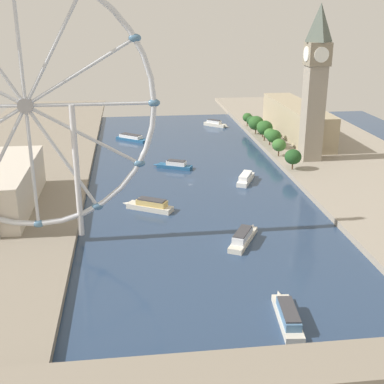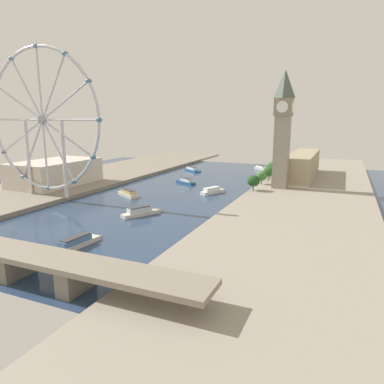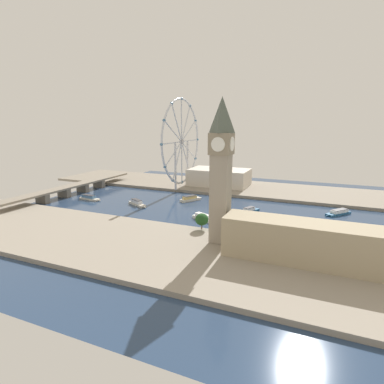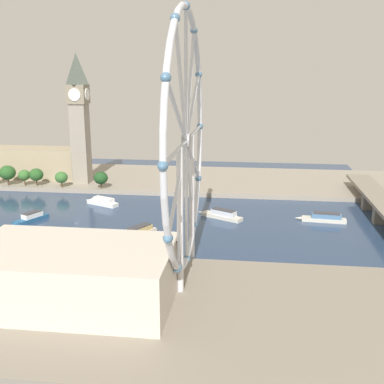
{
  "view_description": "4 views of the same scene",
  "coord_description": "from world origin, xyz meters",
  "px_view_note": "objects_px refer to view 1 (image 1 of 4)",
  "views": [
    {
      "loc": [
        33.14,
        275.7,
        92.78
      ],
      "look_at": [
        7.5,
        67.54,
        17.35
      ],
      "focal_mm": 48.11,
      "sensor_mm": 36.0,
      "label": 1
    },
    {
      "loc": [
        -124.23,
        262.73,
        58.91
      ],
      "look_at": [
        -24.86,
        34.33,
        6.13
      ],
      "focal_mm": 32.77,
      "sensor_mm": 36.0,
      "label": 2
    },
    {
      "loc": [
        -264.99,
        -84.58,
        80.45
      ],
      "look_at": [
        -22.72,
        20.27,
        21.22
      ],
      "focal_mm": 29.32,
      "sensor_mm": 36.0,
      "label": 3
    },
    {
      "loc": [
        251.92,
        99.53,
        84.43
      ],
      "look_at": [
        -9.73,
        66.64,
        15.96
      ],
      "focal_mm": 44.39,
      "sensor_mm": 36.0,
      "label": 4
    }
  ],
  "objects_px": {
    "tour_boat_0": "(215,124)",
    "tour_boat_6": "(150,205)",
    "ferris_wheel": "(26,107)",
    "tour_boat_3": "(174,165)",
    "clock_tower": "(315,82)",
    "parliament_block": "(296,120)",
    "river_bridge": "(277,376)",
    "tour_boat_4": "(132,138)",
    "tour_boat_1": "(243,237)",
    "tour_boat_2": "(246,178)",
    "tour_boat_5": "(288,315)"
  },
  "relations": [
    {
      "from": "clock_tower",
      "to": "tour_boat_4",
      "type": "relative_size",
      "value": 3.6
    },
    {
      "from": "river_bridge",
      "to": "tour_boat_2",
      "type": "xyz_separation_m",
      "value": [
        -30.71,
        -170.18,
        -6.07
      ]
    },
    {
      "from": "river_bridge",
      "to": "tour_boat_4",
      "type": "bearing_deg",
      "value": -83.36
    },
    {
      "from": "clock_tower",
      "to": "ferris_wheel",
      "type": "xyz_separation_m",
      "value": [
        150.03,
        98.22,
        5.92
      ]
    },
    {
      "from": "tour_boat_1",
      "to": "parliament_block",
      "type": "bearing_deg",
      "value": 3.94
    },
    {
      "from": "ferris_wheel",
      "to": "tour_boat_0",
      "type": "xyz_separation_m",
      "value": [
        -109.39,
        -212.52,
        -54.82
      ]
    },
    {
      "from": "parliament_block",
      "to": "tour_boat_5",
      "type": "height_order",
      "value": "parliament_block"
    },
    {
      "from": "clock_tower",
      "to": "tour_boat_6",
      "type": "distance_m",
      "value": 131.79
    },
    {
      "from": "tour_boat_1",
      "to": "tour_boat_2",
      "type": "bearing_deg",
      "value": 14.85
    },
    {
      "from": "tour_boat_3",
      "to": "tour_boat_4",
      "type": "relative_size",
      "value": 0.94
    },
    {
      "from": "ferris_wheel",
      "to": "tour_boat_6",
      "type": "bearing_deg",
      "value": -145.67
    },
    {
      "from": "clock_tower",
      "to": "parliament_block",
      "type": "height_order",
      "value": "clock_tower"
    },
    {
      "from": "tour_boat_3",
      "to": "tour_boat_4",
      "type": "height_order",
      "value": "tour_boat_3"
    },
    {
      "from": "parliament_block",
      "to": "tour_boat_4",
      "type": "relative_size",
      "value": 4.2
    },
    {
      "from": "clock_tower",
      "to": "tour_boat_3",
      "type": "relative_size",
      "value": 3.82
    },
    {
      "from": "tour_boat_1",
      "to": "tour_boat_5",
      "type": "distance_m",
      "value": 58.38
    },
    {
      "from": "tour_boat_1",
      "to": "clock_tower",
      "type": "bearing_deg",
      "value": -3.19
    },
    {
      "from": "ferris_wheel",
      "to": "tour_boat_2",
      "type": "relative_size",
      "value": 4.16
    },
    {
      "from": "clock_tower",
      "to": "ferris_wheel",
      "type": "bearing_deg",
      "value": 33.21
    },
    {
      "from": "tour_boat_6",
      "to": "tour_boat_4",
      "type": "bearing_deg",
      "value": -56.97
    },
    {
      "from": "clock_tower",
      "to": "river_bridge",
      "type": "distance_m",
      "value": 218.69
    },
    {
      "from": "tour_boat_0",
      "to": "tour_boat_6",
      "type": "distance_m",
      "value": 190.93
    },
    {
      "from": "clock_tower",
      "to": "tour_boat_2",
      "type": "height_order",
      "value": "clock_tower"
    },
    {
      "from": "clock_tower",
      "to": "parliament_block",
      "type": "relative_size",
      "value": 0.86
    },
    {
      "from": "ferris_wheel",
      "to": "river_bridge",
      "type": "distance_m",
      "value": 133.81
    },
    {
      "from": "clock_tower",
      "to": "tour_boat_1",
      "type": "relative_size",
      "value": 3.3
    },
    {
      "from": "tour_boat_3",
      "to": "river_bridge",
      "type": "bearing_deg",
      "value": 117.46
    },
    {
      "from": "tour_boat_6",
      "to": "tour_boat_3",
      "type": "bearing_deg",
      "value": -74.95
    },
    {
      "from": "river_bridge",
      "to": "tour_boat_4",
      "type": "height_order",
      "value": "river_bridge"
    },
    {
      "from": "ferris_wheel",
      "to": "tour_boat_3",
      "type": "xyz_separation_m",
      "value": [
        -65.16,
        -98.9,
        -54.94
      ]
    },
    {
      "from": "tour_boat_6",
      "to": "ferris_wheel",
      "type": "bearing_deg",
      "value": 64.61
    },
    {
      "from": "tour_boat_0",
      "to": "tour_boat_3",
      "type": "distance_m",
      "value": 121.93
    },
    {
      "from": "clock_tower",
      "to": "tour_boat_2",
      "type": "xyz_separation_m",
      "value": [
        47.17,
        29.62,
        -48.94
      ]
    },
    {
      "from": "clock_tower",
      "to": "tour_boat_5",
      "type": "bearing_deg",
      "value": 68.76
    },
    {
      "from": "ferris_wheel",
      "to": "tour_boat_3",
      "type": "height_order",
      "value": "ferris_wheel"
    },
    {
      "from": "tour_boat_0",
      "to": "tour_boat_2",
      "type": "relative_size",
      "value": 0.77
    },
    {
      "from": "tour_boat_5",
      "to": "ferris_wheel",
      "type": "bearing_deg",
      "value": 57.2
    },
    {
      "from": "tour_boat_1",
      "to": "tour_boat_6",
      "type": "distance_m",
      "value": 55.6
    },
    {
      "from": "clock_tower",
      "to": "tour_boat_3",
      "type": "distance_m",
      "value": 98.01
    },
    {
      "from": "clock_tower",
      "to": "tour_boat_1",
      "type": "height_order",
      "value": "clock_tower"
    },
    {
      "from": "tour_boat_0",
      "to": "tour_boat_3",
      "type": "height_order",
      "value": "tour_boat_0"
    },
    {
      "from": "tour_boat_0",
      "to": "tour_boat_5",
      "type": "distance_m",
      "value": 281.04
    },
    {
      "from": "river_bridge",
      "to": "tour_boat_3",
      "type": "xyz_separation_m",
      "value": [
        6.98,
        -200.48,
        -6.15
      ]
    },
    {
      "from": "parliament_block",
      "to": "tour_boat_0",
      "type": "bearing_deg",
      "value": -45.38
    },
    {
      "from": "ferris_wheel",
      "to": "tour_boat_4",
      "type": "relative_size",
      "value": 4.08
    },
    {
      "from": "tour_boat_2",
      "to": "parliament_block",
      "type": "bearing_deg",
      "value": -7.27
    },
    {
      "from": "river_bridge",
      "to": "tour_boat_1",
      "type": "distance_m",
      "value": 93.42
    },
    {
      "from": "tour_boat_2",
      "to": "tour_boat_0",
      "type": "bearing_deg",
      "value": 22.49
    },
    {
      "from": "tour_boat_5",
      "to": "tour_boat_3",
      "type": "bearing_deg",
      "value": 12.46
    },
    {
      "from": "tour_boat_1",
      "to": "tour_boat_5",
      "type": "bearing_deg",
      "value": -150.42
    }
  ]
}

